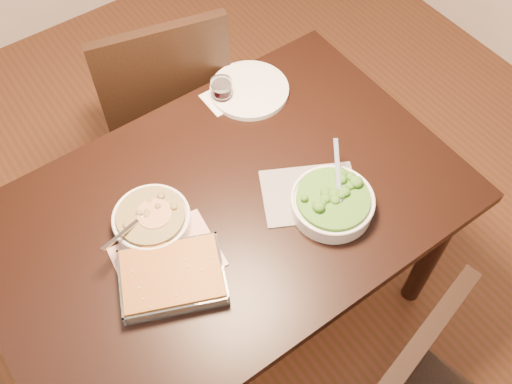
{
  "coord_description": "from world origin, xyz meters",
  "views": [
    {
      "loc": [
        -0.45,
        -0.79,
        2.16
      ],
      "look_at": [
        0.08,
        -0.04,
        0.8
      ],
      "focal_mm": 40.0,
      "sensor_mm": 36.0,
      "label": 1
    }
  ],
  "objects_px": {
    "stew_bowl": "(152,219)",
    "wine_tumbler": "(222,90)",
    "baking_dish": "(172,277)",
    "dinner_plate": "(249,90)",
    "chair_far": "(164,99)",
    "table": "(226,223)",
    "broccoli_bowl": "(332,202)"
  },
  "relations": [
    {
      "from": "stew_bowl",
      "to": "chair_far",
      "type": "relative_size",
      "value": 0.24
    },
    {
      "from": "table",
      "to": "broccoli_bowl",
      "type": "xyz_separation_m",
      "value": [
        0.25,
        -0.19,
        0.13
      ]
    },
    {
      "from": "table",
      "to": "dinner_plate",
      "type": "bearing_deg",
      "value": 45.95
    },
    {
      "from": "chair_far",
      "to": "table",
      "type": "bearing_deg",
      "value": 91.6
    },
    {
      "from": "dinner_plate",
      "to": "chair_far",
      "type": "distance_m",
      "value": 0.42
    },
    {
      "from": "table",
      "to": "dinner_plate",
      "type": "xyz_separation_m",
      "value": [
        0.32,
        0.33,
        0.1
      ]
    },
    {
      "from": "dinner_plate",
      "to": "chair_far",
      "type": "xyz_separation_m",
      "value": [
        -0.18,
        0.32,
        -0.21
      ]
    },
    {
      "from": "stew_bowl",
      "to": "dinner_plate",
      "type": "bearing_deg",
      "value": 26.95
    },
    {
      "from": "table",
      "to": "chair_far",
      "type": "distance_m",
      "value": 0.68
    },
    {
      "from": "stew_bowl",
      "to": "wine_tumbler",
      "type": "distance_m",
      "value": 0.52
    },
    {
      "from": "baking_dish",
      "to": "chair_far",
      "type": "bearing_deg",
      "value": 86.55
    },
    {
      "from": "baking_dish",
      "to": "dinner_plate",
      "type": "relative_size",
      "value": 1.26
    },
    {
      "from": "baking_dish",
      "to": "wine_tumbler",
      "type": "height_order",
      "value": "wine_tumbler"
    },
    {
      "from": "table",
      "to": "stew_bowl",
      "type": "height_order",
      "value": "stew_bowl"
    },
    {
      "from": "chair_far",
      "to": "stew_bowl",
      "type": "bearing_deg",
      "value": 73.46
    },
    {
      "from": "wine_tumbler",
      "to": "table",
      "type": "bearing_deg",
      "value": -122.64
    },
    {
      "from": "broccoli_bowl",
      "to": "baking_dish",
      "type": "relative_size",
      "value": 0.76
    },
    {
      "from": "wine_tumbler",
      "to": "dinner_plate",
      "type": "relative_size",
      "value": 0.3
    },
    {
      "from": "broccoli_bowl",
      "to": "baking_dish",
      "type": "height_order",
      "value": "broccoli_bowl"
    },
    {
      "from": "stew_bowl",
      "to": "wine_tumbler",
      "type": "relative_size",
      "value": 3.0
    },
    {
      "from": "baking_dish",
      "to": "wine_tumbler",
      "type": "relative_size",
      "value": 4.18
    },
    {
      "from": "chair_far",
      "to": "broccoli_bowl",
      "type": "bearing_deg",
      "value": 111.01
    },
    {
      "from": "table",
      "to": "stew_bowl",
      "type": "distance_m",
      "value": 0.25
    },
    {
      "from": "stew_bowl",
      "to": "broccoli_bowl",
      "type": "distance_m",
      "value": 0.52
    },
    {
      "from": "broccoli_bowl",
      "to": "dinner_plate",
      "type": "bearing_deg",
      "value": 81.73
    },
    {
      "from": "broccoli_bowl",
      "to": "stew_bowl",
      "type": "bearing_deg",
      "value": 150.6
    },
    {
      "from": "wine_tumbler",
      "to": "baking_dish",
      "type": "bearing_deg",
      "value": -134.99
    },
    {
      "from": "baking_dish",
      "to": "dinner_plate",
      "type": "xyz_separation_m",
      "value": [
        0.57,
        0.45,
        -0.02
      ]
    },
    {
      "from": "stew_bowl",
      "to": "dinner_plate",
      "type": "xyz_separation_m",
      "value": [
        0.53,
        0.27,
        -0.02
      ]
    },
    {
      "from": "broccoli_bowl",
      "to": "dinner_plate",
      "type": "distance_m",
      "value": 0.53
    },
    {
      "from": "dinner_plate",
      "to": "chair_far",
      "type": "height_order",
      "value": "chair_far"
    },
    {
      "from": "table",
      "to": "wine_tumbler",
      "type": "bearing_deg",
      "value": 57.36
    }
  ]
}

